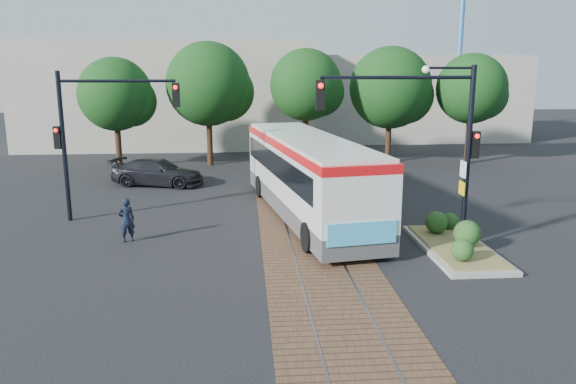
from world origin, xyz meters
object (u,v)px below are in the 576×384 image
object	(u,v)px
signal_pole_main	(433,129)
city_bus	(307,173)
signal_pole_left	(91,126)
officer	(126,220)
parked_car	(158,172)
traffic_island	(455,240)

from	to	relation	value
signal_pole_main	city_bus	bearing A→B (deg)	127.55
signal_pole_left	officer	bearing A→B (deg)	-59.93
signal_pole_left	officer	size ratio (longest dim) A/B	3.73
city_bus	parked_car	world-z (taller)	city_bus
signal_pole_main	traffic_island	bearing A→B (deg)	-5.36
signal_pole_left	officer	xyz separation A→B (m)	(1.78, -3.08, -3.06)
city_bus	signal_pole_left	bearing A→B (deg)	170.02
signal_pole_main	parked_car	xyz separation A→B (m)	(-10.78, 11.55, -3.45)
traffic_island	officer	world-z (taller)	officer
signal_pole_left	parked_car	size ratio (longest dim) A/B	1.24
signal_pole_left	officer	world-z (taller)	signal_pole_left
parked_car	traffic_island	bearing A→B (deg)	-120.32
officer	parked_car	xyz separation A→B (m)	(-0.33, 9.83, -0.10)
signal_pole_main	parked_car	distance (m)	16.17
signal_pole_main	parked_car	size ratio (longest dim) A/B	1.24
signal_pole_main	signal_pole_left	bearing A→B (deg)	158.55
signal_pole_main	officer	size ratio (longest dim) A/B	3.73
city_bus	officer	distance (m)	7.53
signal_pole_main	officer	distance (m)	11.11
city_bus	signal_pole_main	size ratio (longest dim) A/B	2.12
signal_pole_main	signal_pole_left	world-z (taller)	signal_pole_main
city_bus	officer	bearing A→B (deg)	-165.75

